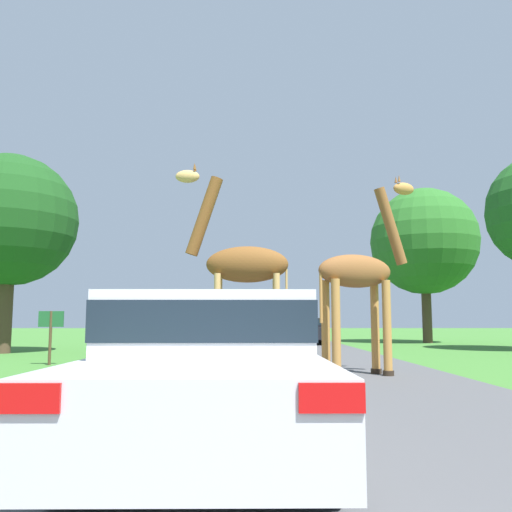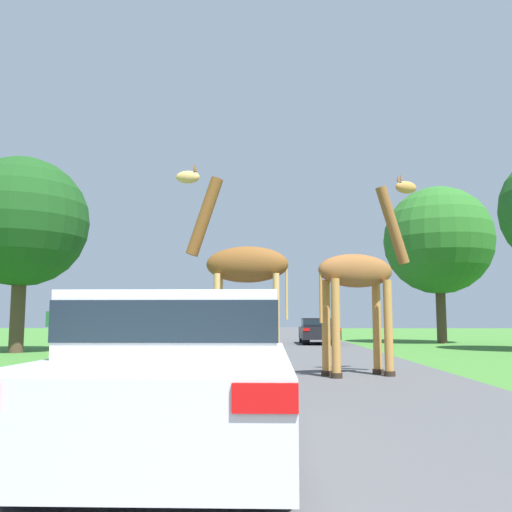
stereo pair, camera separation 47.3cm
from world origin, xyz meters
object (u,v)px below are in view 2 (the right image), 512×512
Objects in this scene: tree_left_edge at (438,241)px; tree_centre_back at (22,222)px; sign_post at (58,327)px; car_far_ahead at (211,329)px; car_lead_maroon at (184,368)px; car_queue_left at (318,330)px; car_queue_right at (199,335)px; giraffe_near_road at (241,265)px; giraffe_companion at (361,280)px.

tree_centre_back is at bearing -154.93° from tree_left_edge.
car_far_ahead is at bearing 78.33° from sign_post.
car_lead_maroon is 1.12× the size of car_queue_left.
car_queue_right is 0.52× the size of tree_left_edge.
tree_left_edge is (11.46, 11.16, 4.76)m from car_queue_right.
giraffe_near_road reaches higher than car_far_ahead.
sign_post is (-2.82, -13.64, 0.27)m from car_far_ahead.
giraffe_near_road is at bearing -42.32° from tree_centre_back.
car_queue_left is 0.50× the size of tree_left_edge.
car_lead_maroon is at bearing 179.42° from giraffe_near_road.
car_far_ahead is 13.93m from sign_post.
tree_centre_back reaches higher than car_queue_right.
giraffe_companion is 18.60m from tree_left_edge.
car_lead_maroon is 26.36m from tree_left_edge.
car_queue_left is at bearing -4.08° from car_far_ahead.
tree_left_edge reaches higher than car_queue_left.
car_queue_left is at bearing 33.36° from tree_centre_back.
tree_centre_back is at bearing -143.99° from giraffe_companion.
sign_post is (-8.48, -13.24, 0.33)m from car_queue_left.
giraffe_companion is 1.10× the size of car_far_ahead.
tree_left_edge is at bearing 25.07° from tree_centre_back.
giraffe_near_road is 0.64× the size of tree_centre_back.
sign_post is (-5.20, 9.95, 0.25)m from car_lead_maroon.
giraffe_near_road is 19.80m from tree_left_edge.
car_queue_right is at bearing -85.70° from car_far_ahead.
tree_centre_back reaches higher than sign_post.
car_far_ahead is (-2.38, 23.59, -0.02)m from car_lead_maroon.
car_far_ahead is at bearing -178.26° from tree_left_edge.
tree_left_edge is at bearing 1.74° from car_far_ahead.
car_lead_maroon is at bearing -41.57° from giraffe_companion.
car_queue_left is 5.68m from car_far_ahead.
car_lead_maroon is 23.71m from car_far_ahead.
car_queue_right is at bearing -18.13° from tree_centre_back.
giraffe_companion is 17.40m from car_far_ahead.
car_lead_maroon is at bearing -84.24° from car_far_ahead.
tree_centre_back is at bearing 161.87° from car_queue_right.
car_far_ahead is at bearing 178.38° from giraffe_companion.
car_lead_maroon is at bearing -98.07° from car_queue_left.
car_queue_right is 1.05× the size of car_queue_left.
giraffe_companion reaches higher than car_queue_right.
tree_centre_back reaches higher than car_far_ahead.
car_far_ahead is (-0.81, 10.78, 0.02)m from car_queue_right.
giraffe_companion is 7.76m from car_lead_maroon.
tree_left_edge is 20.71m from tree_centre_back.
car_queue_right is at bearing 17.27° from giraffe_near_road.
giraffe_near_road is at bearing -28.94° from sign_post.
car_queue_left is at bearing 81.93° from car_lead_maroon.
car_far_ahead is (-5.66, 0.40, 0.05)m from car_queue_left.
tree_centre_back is (-11.75, 8.13, 2.87)m from giraffe_companion.
car_far_ahead is 13.16m from tree_left_edge.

